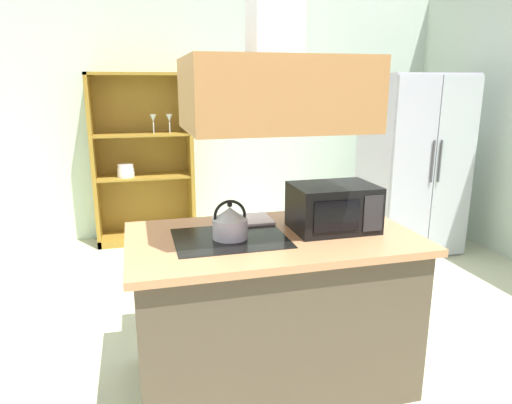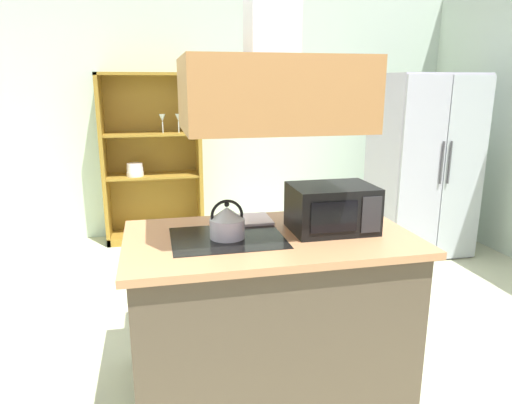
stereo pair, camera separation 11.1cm
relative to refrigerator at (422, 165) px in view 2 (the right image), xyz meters
The scene contains 9 objects.
ground_plane 2.92m from the refrigerator, 139.94° to the right, with size 7.80×7.80×0.00m, color beige.
wall_back 2.49m from the refrigerator, 150.34° to the left, with size 6.00×0.12×2.70m, color silver.
kitchen_island 2.79m from the refrigerator, 138.41° to the right, with size 1.58×0.91×0.90m.
range_hood 2.88m from the refrigerator, 138.41° to the right, with size 0.90×0.70×1.22m.
refrigerator is the anchor object (origin of this frame).
dish_cabinet 2.86m from the refrigerator, 159.62° to the left, with size 1.05×0.40×1.82m.
kettle 2.93m from the refrigerator, 141.48° to the right, with size 0.19×0.19×0.21m.
cutting_board 2.65m from the refrigerator, 144.43° to the right, with size 0.34×0.24×0.02m, color white.
microwave 2.49m from the refrigerator, 133.02° to the right, with size 0.46×0.35×0.26m.
Camera 2 is at (-0.53, -2.38, 1.71)m, focal length 32.52 mm.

